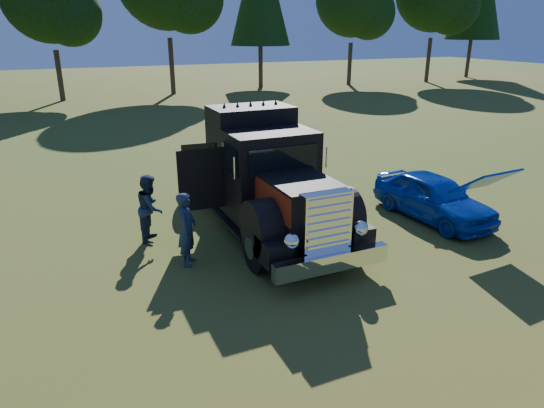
{
  "coord_description": "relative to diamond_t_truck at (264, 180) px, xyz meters",
  "views": [
    {
      "loc": [
        -4.66,
        -8.14,
        4.88
      ],
      "look_at": [
        -0.38,
        1.43,
        1.04
      ],
      "focal_mm": 32.0,
      "sensor_mm": 36.0,
      "label": 1
    }
  ],
  "objects": [
    {
      "name": "ground",
      "position": [
        0.12,
        -2.49,
        -1.28
      ],
      "size": [
        120.0,
        120.0,
        0.0
      ],
      "primitive_type": "plane",
      "color": "#2E5619",
      "rests_on": "ground"
    },
    {
      "name": "diamond_t_truck",
      "position": [
        0.0,
        0.0,
        0.0
      ],
      "size": [
        3.38,
        7.16,
        3.0
      ],
      "color": "black",
      "rests_on": "ground"
    },
    {
      "name": "hotrod_coupe",
      "position": [
        4.39,
        -1.24,
        -0.66
      ],
      "size": [
        1.67,
        4.04,
        1.89
      ],
      "color": "#1608AE",
      "rests_on": "ground"
    },
    {
      "name": "spectator_near",
      "position": [
        -2.3,
        -1.18,
        -0.46
      ],
      "size": [
        0.62,
        0.71,
        1.63
      ],
      "primitive_type": "imported",
      "rotation": [
        0.0,
        0.0,
        1.09
      ],
      "color": "navy",
      "rests_on": "ground"
    },
    {
      "name": "spectator_far",
      "position": [
        -2.76,
        0.48,
        -0.47
      ],
      "size": [
        0.88,
        0.97,
        1.63
      ],
      "primitive_type": "imported",
      "rotation": [
        0.0,
        0.0,
        1.17
      ],
      "color": "#1E1F47",
      "rests_on": "ground"
    }
  ]
}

